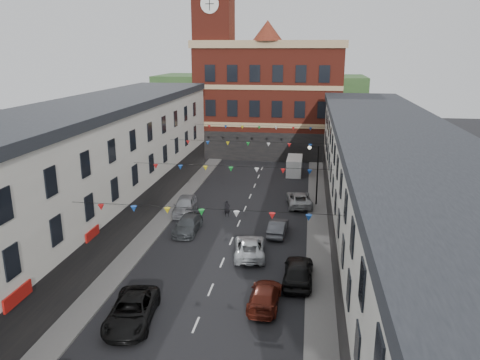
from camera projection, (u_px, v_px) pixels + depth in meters
The scene contains 19 objects.
ground at pixel (222, 263), 33.71m from camera, with size 160.00×160.00×0.00m, color black.
pavement_left at pixel (140, 245), 36.58m from camera, with size 1.80×64.00×0.15m, color #605E5B.
pavement_right at pixel (319, 256), 34.62m from camera, with size 1.80×64.00×0.15m, color #605E5B.
terrace_left at pixel (69, 181), 34.90m from camera, with size 8.40×56.00×10.70m.
terrace_right at pixel (395, 202), 31.69m from camera, with size 8.40×56.00×9.70m.
civic_building at pixel (270, 97), 67.67m from camera, with size 20.60×13.30×18.50m.
clock_tower at pixel (214, 49), 64.09m from camera, with size 5.60×5.60×30.00m.
distant_hill at pixel (260, 101), 91.99m from camera, with size 40.00×14.00×10.00m, color #284A22.
street_lamp at pixel (315, 167), 45.07m from camera, with size 1.10×0.36×6.00m.
car_left_c at pixel (132, 311), 26.16m from camera, with size 2.40×5.19×1.44m, color black.
car_left_d at pixel (188, 225), 39.23m from camera, with size 1.85×4.55×1.32m, color #414549.
car_left_e at pixel (185, 205), 43.63m from camera, with size 1.91×4.74×1.61m, color #909398.
car_right_c at pixel (265, 296), 27.95m from camera, with size 1.78×4.38×1.27m, color maroon.
car_right_d at pixel (298, 271), 30.69m from camera, with size 1.92×4.76×1.62m, color black.
car_right_e at pixel (278, 227), 38.66m from camera, with size 1.35×3.87×1.28m, color #51535A.
car_right_f at pixel (299, 199), 45.83m from camera, with size 2.28×4.94×1.37m, color #A6A8AB.
moving_car at pixel (250, 247), 34.75m from camera, with size 2.22×4.81×1.34m, color silver.
white_van at pixel (294, 166), 57.53m from camera, with size 1.80×4.69×2.07m, color silver.
pedestrian at pixel (227, 209), 42.82m from camera, with size 0.55×0.36×1.51m, color black.
Camera 1 is at (5.83, -30.33, 14.83)m, focal length 35.00 mm.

